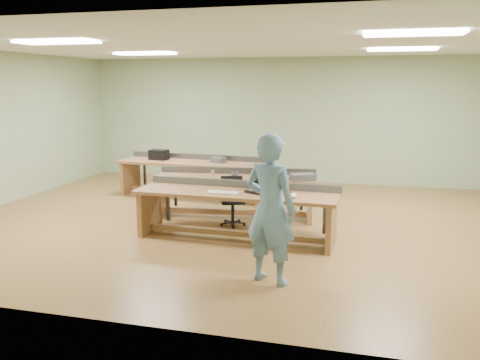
% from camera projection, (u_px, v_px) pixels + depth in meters
% --- Properties ---
extents(floor, '(10.00, 10.00, 0.00)m').
position_uv_depth(floor, '(246.00, 222.00, 8.83)').
color(floor, brown).
rests_on(floor, ground).
extents(ceiling, '(10.00, 10.00, 0.00)m').
position_uv_depth(ceiling, '(246.00, 44.00, 8.27)').
color(ceiling, silver).
rests_on(ceiling, wall_back).
extents(wall_back, '(10.00, 0.04, 3.00)m').
position_uv_depth(wall_back, '(286.00, 120.00, 12.35)').
color(wall_back, gray).
rests_on(wall_back, floor).
extents(wall_front, '(10.00, 0.04, 3.00)m').
position_uv_depth(wall_front, '(141.00, 178.00, 4.75)').
color(wall_front, gray).
rests_on(wall_front, floor).
extents(fluor_panels, '(6.20, 3.50, 0.03)m').
position_uv_depth(fluor_panels, '(246.00, 46.00, 8.28)').
color(fluor_panels, white).
rests_on(fluor_panels, ceiling).
extents(workbench_front, '(3.14, 0.95, 0.86)m').
position_uv_depth(workbench_front, '(236.00, 203.00, 7.78)').
color(workbench_front, '#996A40').
rests_on(workbench_front, floor).
extents(workbench_mid, '(2.93, 1.11, 0.86)m').
position_uv_depth(workbench_mid, '(235.00, 187.00, 9.05)').
color(workbench_mid, '#996A40').
rests_on(workbench_mid, floor).
extents(workbench_back, '(3.22, 1.04, 0.86)m').
position_uv_depth(workbench_back, '(193.00, 170.00, 10.78)').
color(workbench_back, '#996A40').
rests_on(workbench_back, floor).
extents(person, '(0.77, 0.63, 1.81)m').
position_uv_depth(person, '(270.00, 209.00, 5.99)').
color(person, '#6786A8').
rests_on(person, floor).
extents(laptop_base, '(0.43, 0.40, 0.04)m').
position_uv_depth(laptop_base, '(259.00, 192.00, 7.64)').
color(laptop_base, black).
rests_on(laptop_base, workbench_front).
extents(laptop_screen, '(0.31, 0.17, 0.27)m').
position_uv_depth(laptop_screen, '(264.00, 174.00, 7.69)').
color(laptop_screen, black).
rests_on(laptop_screen, laptop_base).
extents(keyboard, '(0.46, 0.16, 0.03)m').
position_uv_depth(keyboard, '(222.00, 193.00, 7.58)').
color(keyboard, silver).
rests_on(keyboard, workbench_front).
extents(trackball_mouse, '(0.19, 0.21, 0.07)m').
position_uv_depth(trackball_mouse, '(292.00, 195.00, 7.31)').
color(trackball_mouse, white).
rests_on(trackball_mouse, workbench_front).
extents(camera_bag, '(0.26, 0.20, 0.15)m').
position_uv_depth(camera_bag, '(256.00, 185.00, 7.82)').
color(camera_bag, black).
rests_on(camera_bag, workbench_front).
extents(task_chair, '(0.57, 0.57, 0.82)m').
position_uv_depth(task_chair, '(232.00, 207.00, 8.62)').
color(task_chair, black).
rests_on(task_chair, floor).
extents(parts_bin_teal, '(0.48, 0.42, 0.14)m').
position_uv_depth(parts_bin_teal, '(270.00, 174.00, 8.85)').
color(parts_bin_teal, '#13343F').
rests_on(parts_bin_teal, workbench_mid).
extents(parts_bin_grey, '(0.48, 0.40, 0.11)m').
position_uv_depth(parts_bin_grey, '(303.00, 177.00, 8.63)').
color(parts_bin_grey, '#3C3C3F').
rests_on(parts_bin_grey, workbench_mid).
extents(mug, '(0.15, 0.15, 0.10)m').
position_uv_depth(mug, '(235.00, 174.00, 8.95)').
color(mug, '#3C3C3F').
rests_on(mug, workbench_mid).
extents(drinks_can, '(0.08, 0.08, 0.11)m').
position_uv_depth(drinks_can, '(213.00, 173.00, 9.00)').
color(drinks_can, silver).
rests_on(drinks_can, workbench_mid).
extents(storage_box_back, '(0.41, 0.31, 0.22)m').
position_uv_depth(storage_box_back, '(159.00, 155.00, 10.99)').
color(storage_box_back, black).
rests_on(storage_box_back, workbench_back).
extents(tray_back, '(0.33, 0.29, 0.11)m').
position_uv_depth(tray_back, '(218.00, 160.00, 10.60)').
color(tray_back, '#3C3C3F').
rests_on(tray_back, workbench_back).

